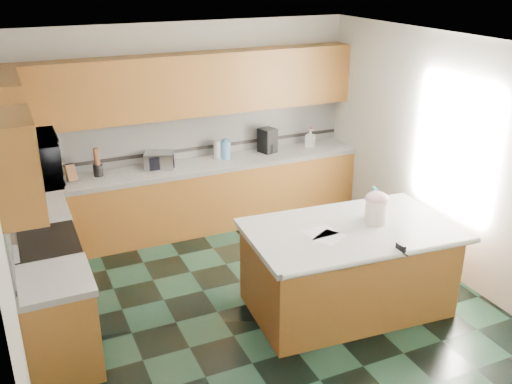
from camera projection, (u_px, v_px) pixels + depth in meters
floor at (257, 302)px, 6.11m from camera, size 4.60×4.60×0.00m
ceiling at (257, 45)px, 5.09m from camera, size 4.60×4.60×0.00m
wall_back at (185, 127)px, 7.56m from camera, size 4.60×0.04×2.70m
wall_front at (406, 306)px, 3.64m from camera, size 4.60×0.04×2.70m
wall_left at (2, 227)px, 4.72m from camera, size 0.04×4.60×2.70m
wall_right at (442, 154)px, 6.48m from camera, size 0.04×4.60×2.70m
back_base_cab at (195, 199)px, 7.64m from camera, size 4.60×0.60×0.86m
back_countertop at (194, 167)px, 7.46m from camera, size 4.60×0.64×0.06m
back_upper_cab at (187, 85)px, 7.18m from camera, size 4.60×0.33×0.78m
back_backsplash at (186, 136)px, 7.57m from camera, size 4.60×0.02×0.63m
back_accent_band at (187, 150)px, 7.64m from camera, size 4.60×0.01×0.05m
left_base_cab_rear at (43, 251)px, 6.28m from camera, size 0.60×0.82×0.86m
left_counter_rear at (37, 213)px, 6.10m from camera, size 0.64×0.82×0.06m
left_base_cab_front at (60, 326)px, 4.98m from camera, size 0.60×0.72×0.86m
left_counter_front at (53, 281)px, 4.81m from camera, size 0.64×0.72×0.06m
left_backsplash at (6, 214)px, 5.24m from camera, size 0.02×2.30×0.63m
left_accent_band at (10, 233)px, 5.31m from camera, size 0.01×2.30×0.05m
left_upper_cab_rear at (7, 116)px, 5.77m from camera, size 0.33×1.09×0.78m
left_upper_cab_front at (16, 166)px, 4.36m from camera, size 0.33×0.72×0.78m
range_body at (51, 284)px, 5.61m from camera, size 0.60×0.76×0.88m
range_oven_door at (81, 282)px, 5.73m from camera, size 0.02×0.68×0.55m
range_cooktop at (44, 243)px, 5.43m from camera, size 0.62×0.78×0.04m
range_handle at (80, 248)px, 5.60m from camera, size 0.02×0.66×0.02m
range_backguard at (13, 237)px, 5.29m from camera, size 0.06×0.76×0.18m
microwave at (31, 160)px, 5.12m from camera, size 0.50×0.73×0.41m
island_base at (347, 271)px, 5.88m from camera, size 2.04×1.26×0.86m
island_top at (350, 230)px, 5.70m from camera, size 2.14×1.37×0.06m
island_bullnose at (387, 257)px, 5.19m from camera, size 2.06×0.21×0.06m
treat_jar at (376, 212)px, 5.76m from camera, size 0.28×0.28×0.23m
treat_jar_lid at (377, 199)px, 5.70m from camera, size 0.24×0.24×0.15m
treat_jar_knob at (377, 194)px, 5.68m from camera, size 0.08×0.03×0.03m
treat_jar_knob_end_l at (374, 195)px, 5.67m from camera, size 0.04×0.04×0.04m
treat_jar_knob_end_r at (381, 194)px, 5.70m from camera, size 0.04×0.04×0.04m
soap_bottle_island at (373, 202)px, 5.85m from camera, size 0.15×0.15×0.34m
paper_sheet_a at (329, 237)px, 5.49m from camera, size 0.37×0.34×0.00m
paper_sheet_b at (320, 232)px, 5.60m from camera, size 0.33×0.26×0.00m
clamp_body at (401, 249)px, 5.25m from camera, size 0.04×0.11×0.10m
clamp_handle at (405, 254)px, 5.20m from camera, size 0.02×0.08×0.02m
knife_block at (70, 173)px, 6.87m from camera, size 0.14×0.17×0.22m
utensil_crock at (98, 170)px, 7.03m from camera, size 0.12×0.12×0.15m
utensil_bundle at (97, 157)px, 6.96m from camera, size 0.07×0.07×0.21m
toaster_oven at (159, 160)px, 7.28m from camera, size 0.43×0.36×0.21m
toaster_oven_door at (162, 163)px, 7.19m from camera, size 0.32×0.01×0.17m
paper_towel at (218, 150)px, 7.63m from camera, size 0.11×0.11×0.24m
paper_towel_base at (218, 158)px, 7.68m from camera, size 0.16×0.16×0.01m
water_jug at (225, 150)px, 7.63m from camera, size 0.15×0.15×0.24m
water_jug_neck at (225, 140)px, 7.58m from camera, size 0.07×0.07×0.03m
coffee_maker at (268, 140)px, 7.87m from camera, size 0.25×0.27×0.33m
coffee_carafe at (269, 148)px, 7.87m from camera, size 0.14×0.14×0.14m
soap_bottle_back at (310, 138)px, 8.11m from camera, size 0.17×0.17×0.26m
soap_back_cap at (311, 128)px, 8.06m from camera, size 0.02×0.02×0.03m
window_light_proxy at (454, 147)px, 6.24m from camera, size 0.02×1.40×1.10m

